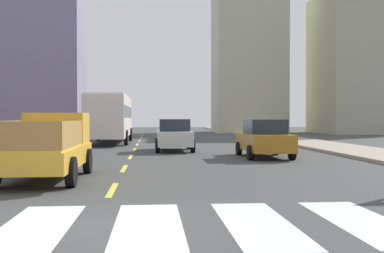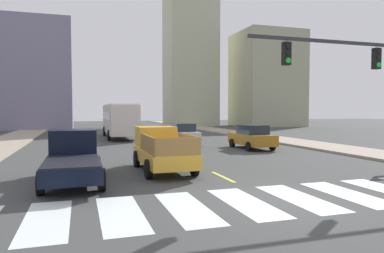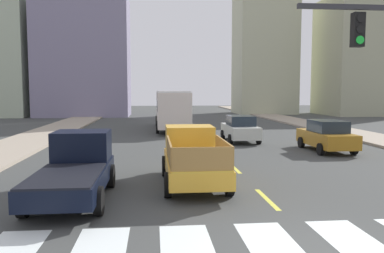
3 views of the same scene
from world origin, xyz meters
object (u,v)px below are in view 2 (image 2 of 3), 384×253
pickup_stakebed (161,150)px  sedan_near_left (252,137)px  pickup_dark (73,158)px  city_bus (119,118)px  sedan_mid (182,134)px

pickup_stakebed → sedan_near_left: 10.51m
pickup_dark → city_bus: (4.00, 21.16, 1.03)m
city_bus → sedan_near_left: size_ratio=2.45×
pickup_stakebed → sedan_near_left: (8.11, 6.68, -0.08)m
sedan_mid → sedan_near_left: (3.87, -4.51, 0.00)m
pickup_stakebed → pickup_dark: bearing=-159.1°
pickup_stakebed → sedan_mid: bearing=68.0°
sedan_near_left → sedan_mid: bearing=129.4°
sedan_mid → pickup_stakebed: bearing=-110.0°
pickup_stakebed → city_bus: bearing=88.4°
pickup_dark → sedan_mid: size_ratio=1.18×
pickup_stakebed → city_bus: 19.62m
pickup_stakebed → pickup_dark: same height
sedan_mid → sedan_near_left: 5.94m
city_bus → sedan_near_left: 15.22m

